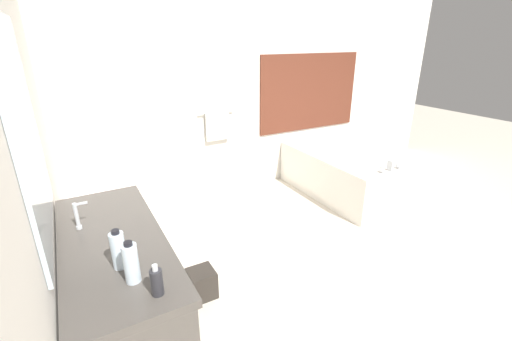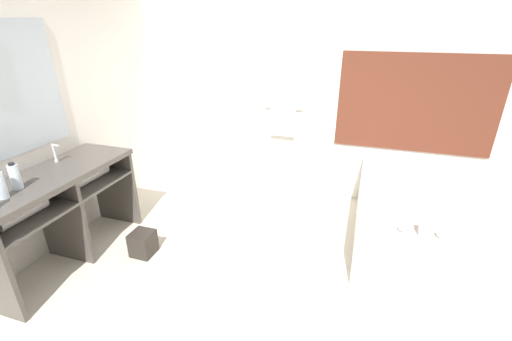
{
  "view_description": "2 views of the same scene",
  "coord_description": "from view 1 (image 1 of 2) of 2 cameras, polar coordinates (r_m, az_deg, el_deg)",
  "views": [
    {
      "loc": [
        -2.0,
        -1.91,
        2.06
      ],
      "look_at": [
        -0.46,
        0.84,
        0.82
      ],
      "focal_mm": 24.0,
      "sensor_mm": 36.0,
      "label": 1
    },
    {
      "loc": [
        0.66,
        -1.98,
        2.15
      ],
      "look_at": [
        -0.24,
        0.85,
        0.84
      ],
      "focal_mm": 24.0,
      "sensor_mm": 36.0,
      "label": 2
    }
  ],
  "objects": [
    {
      "name": "sink_faucet",
      "position": [
        2.45,
        -27.62,
        -6.8
      ],
      "size": [
        0.09,
        0.04,
        0.18
      ],
      "color": "silver",
      "rests_on": "vanity_counter"
    },
    {
      "name": "waste_bin",
      "position": [
        3.06,
        -9.0,
        -18.06
      ],
      "size": [
        0.21,
        0.21,
        0.24
      ],
      "color": "#2D2823",
      "rests_on": "ground_plane"
    },
    {
      "name": "vanity_counter",
      "position": [
        2.44,
        -22.04,
        -15.2
      ],
      "size": [
        0.59,
        1.51,
        0.91
      ],
      "color": "#4C4742",
      "rests_on": "ground_plane"
    },
    {
      "name": "wall_back_with_blinds",
      "position": [
        4.67,
        -3.05,
        12.65
      ],
      "size": [
        7.4,
        0.13,
        2.7
      ],
      "color": "white",
      "rests_on": "ground_plane"
    },
    {
      "name": "bathtub",
      "position": [
        4.89,
        14.38,
        -0.05
      ],
      "size": [
        0.96,
        1.7,
        0.7
      ],
      "color": "silver",
      "rests_on": "ground_plane"
    },
    {
      "name": "wall_left_with_mirror",
      "position": [
        2.05,
        -33.66,
        -2.4
      ],
      "size": [
        0.08,
        7.4,
        2.7
      ],
      "color": "white",
      "rests_on": "ground_plane"
    },
    {
      "name": "soap_dispenser",
      "position": [
        1.75,
        -16.22,
        -17.37
      ],
      "size": [
        0.06,
        0.06,
        0.17
      ],
      "color": "#28282D",
      "rests_on": "vanity_counter"
    },
    {
      "name": "water_bottle_2",
      "position": [
        1.97,
        -21.97,
        -12.17
      ],
      "size": [
        0.07,
        0.07,
        0.22
      ],
      "color": "silver",
      "rests_on": "vanity_counter"
    },
    {
      "name": "water_bottle_1",
      "position": [
        1.85,
        -20.09,
        -14.27
      ],
      "size": [
        0.07,
        0.07,
        0.23
      ],
      "color": "silver",
      "rests_on": "vanity_counter"
    },
    {
      "name": "ground_plane",
      "position": [
        3.45,
        14.18,
        -15.98
      ],
      "size": [
        16.0,
        16.0,
        0.0
      ],
      "primitive_type": "plane",
      "color": "beige",
      "rests_on": "ground"
    }
  ]
}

